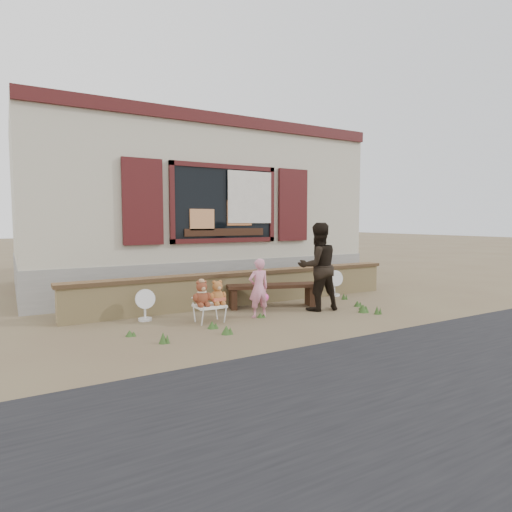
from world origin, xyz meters
TOP-DOWN VIEW (x-y plane):
  - ground at (0.00, 0.00)m, footprint 80.00×80.00m
  - shopfront at (0.00, 4.49)m, footprint 8.04×5.13m
  - brick_wall at (0.00, 1.00)m, footprint 7.10×0.36m
  - bench at (0.27, 0.44)m, footprint 1.80×0.90m
  - folding_chair at (-1.29, -0.08)m, footprint 0.48×0.42m
  - teddy_bear_left at (-1.43, -0.08)m, footprint 0.32×0.28m
  - teddy_bear_right at (-1.15, -0.09)m, footprint 0.31×0.27m
  - child at (-0.40, -0.18)m, footprint 0.39×0.27m
  - adult at (0.87, -0.20)m, footprint 0.89×0.74m
  - fan_left at (-2.18, 0.58)m, footprint 0.33×0.23m
  - fan_right at (2.14, 0.80)m, footprint 0.37×0.25m
  - grass_tufts at (0.05, -0.60)m, footprint 4.79×1.50m

SIDE VIEW (x-z plane):
  - ground at x=0.00m, z-range 0.00..0.00m
  - grass_tufts at x=0.05m, z-range -0.01..0.14m
  - folding_chair at x=-1.29m, z-range 0.12..0.41m
  - fan_left at x=-2.18m, z-range 0.00..0.54m
  - fan_right at x=2.14m, z-range 0.00..0.58m
  - bench at x=0.27m, z-range 0.10..0.56m
  - brick_wall at x=0.00m, z-range 0.01..0.67m
  - teddy_bear_right at x=-1.15m, z-range 0.29..0.70m
  - teddy_bear_left at x=-1.43m, z-range 0.29..0.72m
  - child at x=-0.40m, z-range 0.00..1.03m
  - adult at x=0.87m, z-range 0.00..1.65m
  - shopfront at x=0.00m, z-range 0.00..4.00m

